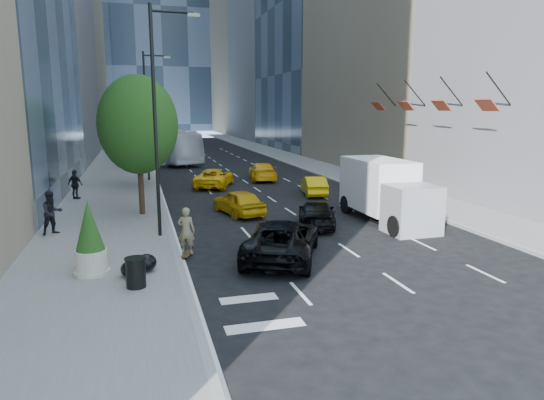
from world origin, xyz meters
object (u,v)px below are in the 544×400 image
object	(u,v)px
black_sedan_lincoln	(282,239)
box_truck	(386,191)
trash_can	(136,273)
skateboarder	(186,234)
black_sedan_mercedes	(317,214)
city_bus	(161,146)
planter_shrub	(90,239)

from	to	relation	value
black_sedan_lincoln	box_truck	distance (m)	8.42
black_sedan_lincoln	trash_can	size ratio (longest dim) A/B	5.93
skateboarder	black_sedan_mercedes	size ratio (longest dim) A/B	0.43
skateboarder	trash_can	bearing A→B (deg)	81.15
box_truck	city_bus	bearing A→B (deg)	106.84
black_sedan_mercedes	skateboarder	bearing A→B (deg)	45.76
black_sedan_mercedes	planter_shrub	world-z (taller)	planter_shrub
skateboarder	box_truck	bearing A→B (deg)	-140.51
skateboarder	city_bus	world-z (taller)	city_bus
black_sedan_mercedes	box_truck	bearing A→B (deg)	-161.47
black_sedan_lincoln	planter_shrub	bearing A→B (deg)	27.43
black_sedan_lincoln	black_sedan_mercedes	size ratio (longest dim) A/B	1.28
box_truck	planter_shrub	xyz separation A→B (m)	(-14.04, -4.97, -0.24)
black_sedan_lincoln	planter_shrub	xyz separation A→B (m)	(-7.04, -0.36, 0.61)
box_truck	planter_shrub	world-z (taller)	box_truck
trash_can	planter_shrub	world-z (taller)	planter_shrub
skateboarder	trash_can	size ratio (longest dim) A/B	2.01
black_sedan_lincoln	city_bus	xyz separation A→B (m)	(-2.80, 36.28, 1.07)
skateboarder	trash_can	xyz separation A→B (m)	(-1.96, -3.32, -0.32)
trash_can	city_bus	bearing A→B (deg)	85.89
black_sedan_mercedes	black_sedan_lincoln	bearing A→B (deg)	74.38
black_sedan_lincoln	box_truck	world-z (taller)	box_truck
city_bus	planter_shrub	size ratio (longest dim) A/B	5.12
trash_can	box_truck	bearing A→B (deg)	28.18
skateboarder	planter_shrub	size ratio (longest dim) A/B	0.73
black_sedan_mercedes	planter_shrub	distance (m)	11.42
city_bus	black_sedan_mercedes	bearing A→B (deg)	-101.96
city_bus	box_truck	bearing A→B (deg)	-95.51
trash_can	planter_shrub	distance (m)	2.42
box_truck	planter_shrub	distance (m)	14.90
black_sedan_mercedes	planter_shrub	xyz separation A→B (m)	(-10.24, -5.00, 0.75)
trash_can	planter_shrub	size ratio (longest dim) A/B	0.36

